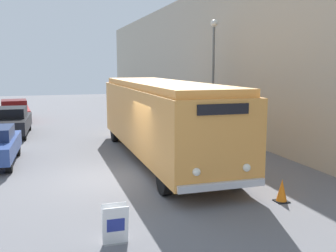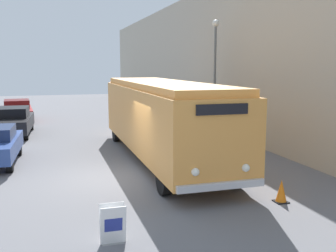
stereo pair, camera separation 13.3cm
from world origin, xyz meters
name	(u,v)px [view 1 (the left image)]	position (x,y,z in m)	size (l,w,h in m)	color
ground_plane	(115,178)	(0.00, 0.00, 0.00)	(80.00, 80.00, 0.00)	slate
building_wall_right	(204,59)	(7.34, 10.00, 4.19)	(0.30, 60.00, 8.37)	#B2A893
vintage_bus	(161,116)	(2.26, 2.16, 1.77)	(2.64, 11.57, 3.13)	black
sign_board	(115,225)	(-0.82, -4.91, 0.41)	(0.54, 0.32, 0.85)	gray
streetlamp	(213,62)	(6.14, 5.89, 3.95)	(0.36, 0.36, 6.04)	#595E60
parked_car_mid	(11,121)	(-3.98, 9.83, 0.77)	(2.04, 4.68, 1.52)	black
parked_car_far	(14,111)	(-4.18, 15.64, 0.74)	(2.24, 4.57, 1.46)	black
traffic_cone	(282,191)	(4.04, -3.70, 0.32)	(0.36, 0.36, 0.65)	black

